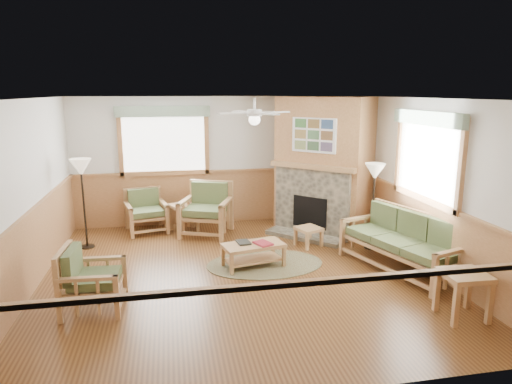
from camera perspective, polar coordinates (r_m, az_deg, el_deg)
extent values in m
cube|color=brown|center=(7.26, -2.10, -10.25)|extent=(6.00, 6.00, 0.01)
cube|color=white|center=(6.70, -2.28, 11.61)|extent=(6.00, 6.00, 0.01)
cube|color=silver|center=(9.78, -4.85, 3.92)|extent=(6.00, 0.02, 2.70)
cube|color=silver|center=(4.03, 4.34, -8.71)|extent=(6.00, 0.02, 2.70)
cube|color=silver|center=(7.07, -26.99, -0.75)|extent=(0.02, 6.00, 2.70)
cube|color=silver|center=(7.87, 19.95, 1.11)|extent=(0.02, 6.00, 2.70)
cylinder|color=brown|center=(7.64, 1.12, -8.97)|extent=(2.03, 2.03, 0.01)
cube|color=maroon|center=(7.39, 0.89, -6.32)|extent=(0.32, 0.36, 0.03)
cube|color=black|center=(7.45, -1.58, -6.21)|extent=(0.23, 0.29, 0.03)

